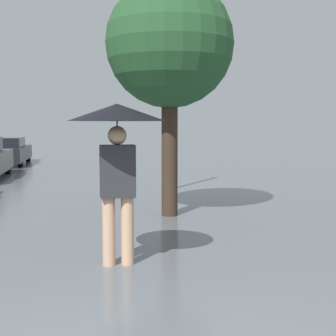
{
  "coord_description": "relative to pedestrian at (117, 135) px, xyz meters",
  "views": [
    {
      "loc": [
        0.02,
        -2.31,
        1.71
      ],
      "look_at": [
        1.06,
        3.28,
        1.18
      ],
      "focal_mm": 50.0,
      "sensor_mm": 36.0,
      "label": 1
    }
  ],
  "objects": [
    {
      "name": "parked_car_farthest",
      "position": [
        -3.68,
        15.45,
        -1.03
      ],
      "size": [
        1.82,
        4.59,
        1.15
      ],
      "color": "black",
      "rests_on": "ground_plane"
    },
    {
      "name": "tree",
      "position": [
        1.19,
        2.95,
        1.57
      ],
      "size": [
        2.35,
        2.35,
        4.35
      ],
      "color": "#38281E",
      "rests_on": "ground_plane"
    },
    {
      "name": "street_lamp",
      "position": [
        1.72,
        6.24,
        0.64
      ],
      "size": [
        0.24,
        0.24,
        4.01
      ],
      "color": "#515456",
      "rests_on": "ground_plane"
    },
    {
      "name": "pedestrian",
      "position": [
        0.0,
        0.0,
        0.0
      ],
      "size": [
        1.16,
        1.16,
        1.95
      ],
      "color": "tan",
      "rests_on": "ground_plane"
    }
  ]
}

